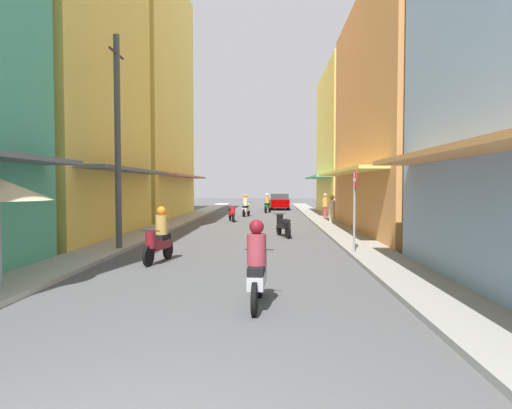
{
  "coord_description": "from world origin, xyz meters",
  "views": [
    {
      "loc": [
        1.18,
        -3.01,
        2.17
      ],
      "look_at": [
        0.55,
        15.1,
        1.39
      ],
      "focal_mm": 30.72,
      "sensor_mm": 36.0,
      "label": 1
    }
  ],
  "objects_px": {
    "pedestrian_far": "(325,206)",
    "pedestrian_midway": "(332,208)",
    "street_sign_no_entry": "(354,200)",
    "motorbike_white": "(246,207)",
    "motorbike_black": "(283,225)",
    "parked_car": "(280,201)",
    "motorbike_red": "(232,213)",
    "motorbike_green": "(268,204)",
    "motorbike_maroon": "(159,238)",
    "utility_pole": "(118,142)",
    "motorbike_silver": "(257,267)"
  },
  "relations": [
    {
      "from": "motorbike_white",
      "to": "motorbike_black",
      "type": "bearing_deg",
      "value": -79.5
    },
    {
      "from": "motorbike_black",
      "to": "motorbike_maroon",
      "type": "height_order",
      "value": "motorbike_maroon"
    },
    {
      "from": "motorbike_red",
      "to": "motorbike_black",
      "type": "bearing_deg",
      "value": -69.88
    },
    {
      "from": "parked_car",
      "to": "pedestrian_midway",
      "type": "height_order",
      "value": "pedestrian_midway"
    },
    {
      "from": "motorbike_black",
      "to": "pedestrian_midway",
      "type": "height_order",
      "value": "pedestrian_midway"
    },
    {
      "from": "motorbike_black",
      "to": "motorbike_maroon",
      "type": "bearing_deg",
      "value": -119.99
    },
    {
      "from": "parked_car",
      "to": "motorbike_red",
      "type": "bearing_deg",
      "value": -103.2
    },
    {
      "from": "motorbike_green",
      "to": "utility_pole",
      "type": "xyz_separation_m",
      "value": [
        -4.73,
        -21.01,
        2.9
      ]
    },
    {
      "from": "pedestrian_midway",
      "to": "street_sign_no_entry",
      "type": "bearing_deg",
      "value": -94.33
    },
    {
      "from": "pedestrian_far",
      "to": "parked_car",
      "type": "bearing_deg",
      "value": 103.78
    },
    {
      "from": "pedestrian_midway",
      "to": "motorbike_green",
      "type": "bearing_deg",
      "value": 108.87
    },
    {
      "from": "motorbike_black",
      "to": "street_sign_no_entry",
      "type": "relative_size",
      "value": 0.66
    },
    {
      "from": "motorbike_silver",
      "to": "motorbike_white",
      "type": "height_order",
      "value": "same"
    },
    {
      "from": "motorbike_red",
      "to": "motorbike_silver",
      "type": "bearing_deg",
      "value": -83.43
    },
    {
      "from": "motorbike_green",
      "to": "pedestrian_midway",
      "type": "distance_m",
      "value": 11.35
    },
    {
      "from": "motorbike_black",
      "to": "motorbike_red",
      "type": "relative_size",
      "value": 0.99
    },
    {
      "from": "utility_pole",
      "to": "pedestrian_midway",
      "type": "bearing_deg",
      "value": 50.73
    },
    {
      "from": "motorbike_green",
      "to": "motorbike_red",
      "type": "distance_m",
      "value": 8.98
    },
    {
      "from": "parked_car",
      "to": "street_sign_no_entry",
      "type": "relative_size",
      "value": 1.56
    },
    {
      "from": "pedestrian_far",
      "to": "pedestrian_midway",
      "type": "bearing_deg",
      "value": -92.06
    },
    {
      "from": "motorbike_black",
      "to": "pedestrian_midway",
      "type": "relative_size",
      "value": 1.05
    },
    {
      "from": "motorbike_green",
      "to": "motorbike_maroon",
      "type": "distance_m",
      "value": 23.18
    },
    {
      "from": "motorbike_white",
      "to": "utility_pole",
      "type": "relative_size",
      "value": 0.25
    },
    {
      "from": "motorbike_white",
      "to": "parked_car",
      "type": "height_order",
      "value": "motorbike_white"
    },
    {
      "from": "motorbike_red",
      "to": "pedestrian_midway",
      "type": "relative_size",
      "value": 1.06
    },
    {
      "from": "motorbike_white",
      "to": "motorbike_red",
      "type": "bearing_deg",
      "value": -98.27
    },
    {
      "from": "motorbike_black",
      "to": "pedestrian_midway",
      "type": "xyz_separation_m",
      "value": [
        2.88,
        5.9,
        0.44
      ]
    },
    {
      "from": "motorbike_green",
      "to": "motorbike_red",
      "type": "height_order",
      "value": "motorbike_green"
    },
    {
      "from": "motorbike_white",
      "to": "parked_car",
      "type": "relative_size",
      "value": 0.43
    },
    {
      "from": "motorbike_silver",
      "to": "parked_car",
      "type": "bearing_deg",
      "value": 88.16
    },
    {
      "from": "motorbike_green",
      "to": "pedestrian_far",
      "type": "distance_m",
      "value": 7.42
    },
    {
      "from": "pedestrian_midway",
      "to": "utility_pole",
      "type": "distance_m",
      "value": 13.53
    },
    {
      "from": "street_sign_no_entry",
      "to": "utility_pole",
      "type": "bearing_deg",
      "value": 174.93
    },
    {
      "from": "motorbike_black",
      "to": "utility_pole",
      "type": "xyz_separation_m",
      "value": [
        -5.52,
        -4.37,
        3.1
      ]
    },
    {
      "from": "motorbike_silver",
      "to": "motorbike_maroon",
      "type": "bearing_deg",
      "value": 123.57
    },
    {
      "from": "pedestrian_far",
      "to": "motorbike_maroon",
      "type": "bearing_deg",
      "value": -111.96
    },
    {
      "from": "motorbike_red",
      "to": "motorbike_maroon",
      "type": "bearing_deg",
      "value": -93.08
    },
    {
      "from": "utility_pole",
      "to": "street_sign_no_entry",
      "type": "xyz_separation_m",
      "value": [
        7.57,
        -0.67,
        -1.89
      ]
    },
    {
      "from": "motorbike_green",
      "to": "motorbike_maroon",
      "type": "height_order",
      "value": "same"
    },
    {
      "from": "motorbike_red",
      "to": "parked_car",
      "type": "bearing_deg",
      "value": 76.8
    },
    {
      "from": "pedestrian_midway",
      "to": "street_sign_no_entry",
      "type": "height_order",
      "value": "street_sign_no_entry"
    },
    {
      "from": "motorbike_maroon",
      "to": "motorbike_white",
      "type": "relative_size",
      "value": 1.0
    },
    {
      "from": "motorbike_red",
      "to": "motorbike_white",
      "type": "bearing_deg",
      "value": 81.73
    },
    {
      "from": "street_sign_no_entry",
      "to": "motorbike_silver",
      "type": "bearing_deg",
      "value": -116.13
    },
    {
      "from": "motorbike_black",
      "to": "street_sign_no_entry",
      "type": "distance_m",
      "value": 5.58
    },
    {
      "from": "motorbike_silver",
      "to": "pedestrian_far",
      "type": "relative_size",
      "value": 1.08
    },
    {
      "from": "pedestrian_midway",
      "to": "motorbike_black",
      "type": "bearing_deg",
      "value": -116.03
    },
    {
      "from": "pedestrian_far",
      "to": "street_sign_no_entry",
      "type": "relative_size",
      "value": 0.63
    },
    {
      "from": "utility_pole",
      "to": "parked_car",
      "type": "bearing_deg",
      "value": 77.36
    },
    {
      "from": "motorbike_red",
      "to": "pedestrian_midway",
      "type": "bearing_deg",
      "value": -19.18
    }
  ]
}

